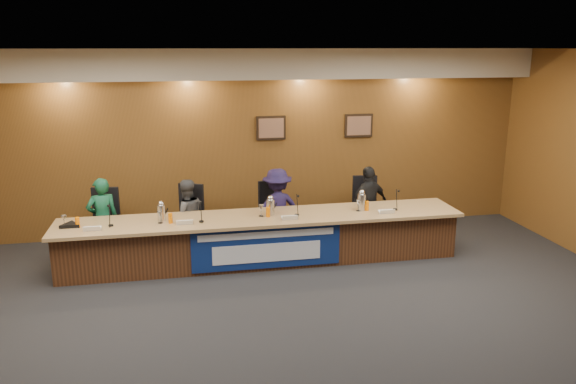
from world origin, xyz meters
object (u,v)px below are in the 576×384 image
Objects in this scene: office_chair_c at (276,218)px; office_chair_d at (366,212)px; panelist_d at (369,204)px; carafe_left at (161,213)px; office_chair_a at (104,227)px; dais_body at (263,240)px; office_chair_b at (187,223)px; panelist_b at (187,217)px; carafe_right at (361,202)px; banner at (267,247)px; panelist_a at (103,219)px; panelist_c at (277,209)px; speakerphone at (70,225)px; carafe_mid at (270,207)px.

office_chair_c is 1.00× the size of office_chair_d.
panelist_d is 5.53× the size of carafe_left.
office_chair_a is at bearing 143.31° from carafe_left.
dais_body reaches higher than office_chair_b.
office_chair_d is (3.03, 0.10, -0.13)m from panelist_b.
panelist_d is at bearing 61.60° from carafe_right.
office_chair_a and office_chair_c have the same top height.
office_chair_b is at bearing 135.50° from banner.
dais_body is at bearing -10.57° from office_chair_a.
office_chair_c is at bearing 149.11° from carafe_right.
office_chair_a and office_chair_d have the same top height.
banner is at bearing -19.22° from office_chair_a.
dais_body is at bearing 148.03° from panelist_a.
office_chair_c is 1.84× the size of carafe_right.
panelist_b is at bearing 57.86° from carafe_left.
dais_body is 2.51m from office_chair_a.
carafe_left reaches higher than office_chair_a.
panelist_c is at bearing 60.64° from dais_body.
office_chair_b is at bearing 61.82° from carafe_left.
panelist_b is 0.73m from carafe_left.
speakerphone is at bearing 174.87° from office_chair_c.
carafe_right is at bearing -49.37° from office_chair_c.
office_chair_b and office_chair_c have the same top height.
panelist_b is at bearing 1.06° from office_chair_a.
dais_body is 12.50× the size of office_chair_a.
panelist_b is at bearing 138.19° from banner.
carafe_right reaches higher than office_chair_b.
carafe_right is at bearing 144.63° from panelist_c.
banner is 0.65m from carafe_mid.
dais_body is at bearing 0.85° from speakerphone.
panelist_a reaches higher than office_chair_b.
panelist_b is 2.54× the size of office_chair_d.
panelist_c reaches higher than banner.
dais_body is 25.41× the size of carafe_left.
panelist_c is at bearing -22.82° from panelist_d.
panelist_d is 5.01× the size of carafe_right.
speakerphone reaches higher than office_chair_c.
panelist_d is (1.90, 1.01, 0.27)m from banner.
panelist_b is (-1.13, 1.01, 0.23)m from banner.
office_chair_c is at bearing 24.48° from office_chair_b.
panelist_c is 4.15× the size of speakerphone.
carafe_left reaches higher than office_chair_b.
banner is 2.65m from office_chair_a.
office_chair_b is 3.03m from office_chair_d.
panelist_b is at bearing -22.82° from panelist_d.
speakerphone is at bearing -110.50° from office_chair_a.
carafe_left is at bearing -31.15° from office_chair_a.
dais_body is at bearing -5.43° from panelist_d.
panelist_b is 0.92× the size of panelist_c.
panelist_c is 1.39m from carafe_right.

